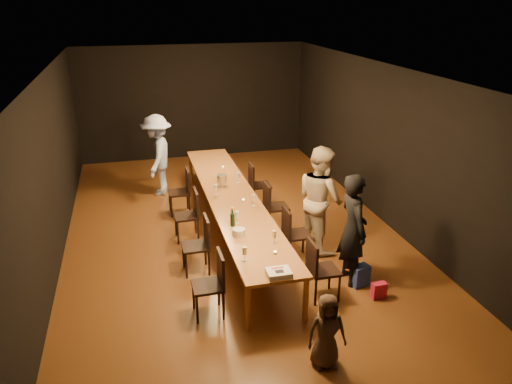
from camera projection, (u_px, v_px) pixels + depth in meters
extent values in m
plane|color=#4E2613|center=(233.00, 233.00, 9.36)|extent=(10.00, 10.00, 0.00)
cube|color=black|center=(193.00, 102.00, 13.31)|extent=(6.00, 0.04, 3.00)
cube|color=black|center=(349.00, 327.00, 4.31)|extent=(6.00, 0.04, 3.00)
cube|color=black|center=(51.00, 171.00, 8.12)|extent=(0.04, 10.00, 3.00)
cube|color=black|center=(385.00, 145.00, 9.50)|extent=(0.04, 10.00, 3.00)
cube|color=silver|center=(230.00, 71.00, 8.26)|extent=(6.00, 10.00, 0.04)
cube|color=brown|center=(232.00, 198.00, 9.09)|extent=(0.90, 6.00, 0.05)
cylinder|color=brown|center=(248.00, 308.00, 6.53)|extent=(0.08, 0.08, 0.70)
cylinder|color=brown|center=(306.00, 299.00, 6.71)|extent=(0.08, 0.08, 0.70)
cylinder|color=brown|center=(190.00, 169.00, 11.75)|extent=(0.08, 0.08, 0.70)
cylinder|color=brown|center=(224.00, 166.00, 11.94)|extent=(0.08, 0.08, 0.70)
imported|color=black|center=(353.00, 229.00, 7.51)|extent=(0.43, 0.65, 1.76)
imported|color=beige|center=(320.00, 199.00, 8.52)|extent=(0.88, 1.03, 1.85)
imported|color=#91A6E0|center=(158.00, 155.00, 10.93)|extent=(0.92, 1.28, 1.79)
imported|color=#463227|center=(327.00, 331.00, 5.87)|extent=(0.50, 0.35, 0.96)
cube|color=#B91B40|center=(379.00, 291.00, 7.32)|extent=(0.22, 0.12, 0.25)
cube|color=#2843B1|center=(360.00, 275.00, 7.64)|extent=(0.30, 0.24, 0.34)
cube|color=white|center=(279.00, 273.00, 6.52)|extent=(0.32, 0.26, 0.07)
cube|color=black|center=(279.00, 271.00, 6.48)|extent=(0.11, 0.08, 0.00)
cube|color=red|center=(277.00, 268.00, 6.56)|extent=(0.16, 0.03, 0.00)
cylinder|color=silver|center=(239.00, 232.00, 7.59)|extent=(0.25, 0.25, 0.11)
cylinder|color=silver|center=(222.00, 180.00, 9.57)|extent=(0.23, 0.23, 0.21)
cylinder|color=#B2B7B2|center=(275.00, 253.00, 7.07)|extent=(0.05, 0.05, 0.03)
cylinder|color=#B2B7B2|center=(243.00, 200.00, 8.87)|extent=(0.05, 0.05, 0.03)
cylinder|color=#B2B7B2|center=(223.00, 167.00, 10.56)|extent=(0.05, 0.05, 0.03)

